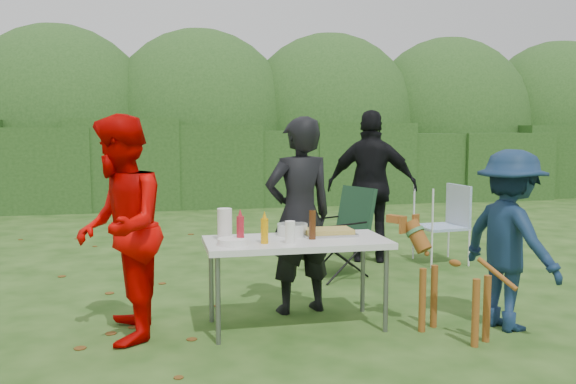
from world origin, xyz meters
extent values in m
plane|color=#1E4211|center=(0.00, 0.00, 0.00)|extent=(80.00, 80.00, 0.00)
cube|color=#23471C|center=(0.00, 8.00, 0.85)|extent=(22.00, 1.40, 1.70)
ellipsoid|color=#3D6628|center=(0.00, 9.60, 1.60)|extent=(20.00, 2.60, 3.20)
cube|color=silver|center=(0.03, -0.25, 0.71)|extent=(1.50, 0.70, 0.05)
cylinder|color=slate|center=(-0.65, -0.53, 0.34)|extent=(0.04, 0.04, 0.69)
cylinder|color=slate|center=(0.71, -0.53, 0.34)|extent=(0.04, 0.04, 0.69)
cylinder|color=slate|center=(-0.65, 0.03, 0.34)|extent=(0.04, 0.04, 0.69)
cylinder|color=slate|center=(0.71, 0.03, 0.34)|extent=(0.04, 0.04, 0.69)
imported|color=black|center=(0.16, 0.16, 0.88)|extent=(0.71, 0.53, 1.75)
imported|color=#CF0200|center=(-1.37, -0.26, 0.88)|extent=(0.67, 0.86, 1.76)
imported|color=black|center=(1.52, 2.01, 0.94)|extent=(1.19, 0.86, 1.88)
imported|color=#122743|center=(1.74, -0.65, 0.74)|extent=(0.77, 1.06, 1.48)
cube|color=#B7B7BA|center=(0.35, -0.12, 0.75)|extent=(0.45, 0.30, 0.02)
cube|color=tan|center=(0.35, -0.12, 0.78)|extent=(0.40, 0.26, 0.04)
cylinder|color=orange|center=(-0.25, -0.37, 0.84)|extent=(0.06, 0.06, 0.20)
cylinder|color=#B01C2B|center=(-0.44, -0.34, 0.85)|extent=(0.06, 0.06, 0.22)
cylinder|color=#47230F|center=(0.16, -0.27, 0.86)|extent=(0.06, 0.06, 0.24)
cylinder|color=white|center=(-0.54, -0.15, 0.87)|extent=(0.12, 0.12, 0.26)
cylinder|color=white|center=(-0.06, -0.42, 0.83)|extent=(0.08, 0.08, 0.18)
cylinder|color=silver|center=(0.05, -0.05, 0.79)|extent=(0.26, 0.26, 0.10)
cylinder|color=white|center=(-0.51, -0.37, 0.77)|extent=(0.24, 0.24, 0.05)
camera|label=1|loc=(-1.10, -5.07, 1.65)|focal=38.00mm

